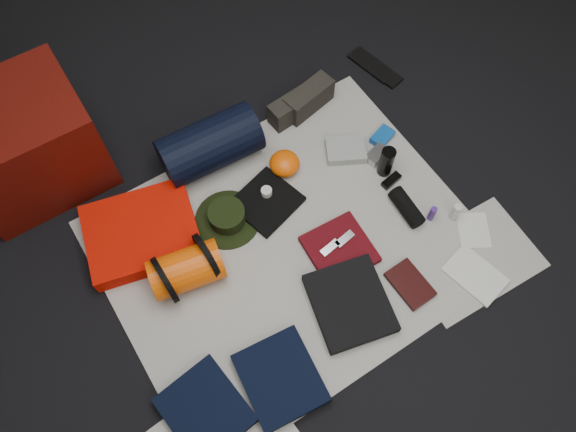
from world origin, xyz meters
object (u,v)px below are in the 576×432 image
sleeping_pad (142,233)px  compact_camera (376,155)px  red_cabinet (26,145)px  stuff_sack (187,269)px  navy_duffel (210,145)px  paperback_book (410,284)px  water_bottle (386,162)px

sleeping_pad → compact_camera: 1.17m
red_cabinet → stuff_sack: red_cabinet is taller
navy_duffel → paperback_book: navy_duffel is taller
stuff_sack → compact_camera: size_ratio=2.77×
sleeping_pad → navy_duffel: 0.52m
sleeping_pad → water_bottle: 1.18m
compact_camera → water_bottle: bearing=-115.6°
compact_camera → paperback_book: bearing=-129.0°
stuff_sack → water_bottle: size_ratio=1.79×
stuff_sack → navy_duffel: 0.62m
red_cabinet → stuff_sack: 0.92m
red_cabinet → stuff_sack: size_ratio=1.93×
sleeping_pad → stuff_sack: 0.30m
compact_camera → stuff_sack: bearing=168.0°
sleeping_pad → stuff_sack: stuff_sack is taller
water_bottle → compact_camera: bearing=79.4°
stuff_sack → sleeping_pad: bearing=106.4°
stuff_sack → red_cabinet: bearing=111.2°
water_bottle → paperback_book: (-0.26, -0.53, -0.07)m
navy_duffel → compact_camera: size_ratio=4.24×
navy_duffel → water_bottle: 0.84m
stuff_sack → water_bottle: (1.05, -0.03, -0.00)m
water_bottle → stuff_sack: bearing=178.4°
navy_duffel → paperback_book: size_ratio=2.30×
sleeping_pad → stuff_sack: size_ratio=1.59×
sleeping_pad → water_bottle: bearing=-15.5°
sleeping_pad → water_bottle: size_ratio=2.85×
stuff_sack → paperback_book: stuff_sack is taller
red_cabinet → compact_camera: 1.62m
water_bottle → paperback_book: water_bottle is taller
red_cabinet → water_bottle: (1.38, -0.88, -0.15)m
stuff_sack → compact_camera: bearing=2.9°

